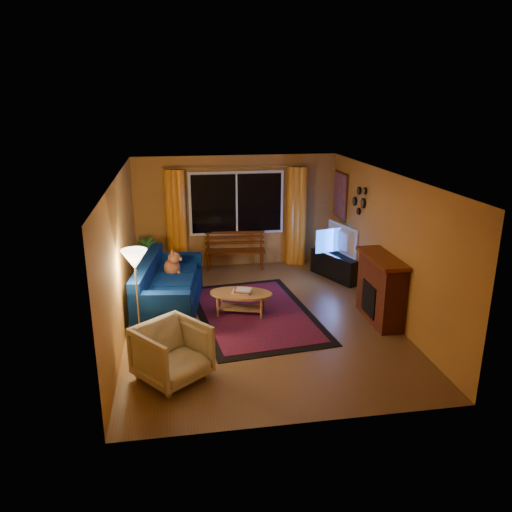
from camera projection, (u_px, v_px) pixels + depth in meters
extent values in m
cube|color=brown|center=(259.00, 319.00, 8.74)|extent=(4.50, 6.00, 0.02)
cube|color=white|center=(259.00, 175.00, 7.98)|extent=(4.50, 6.00, 0.02)
cube|color=#BB7C32|center=(236.00, 211.00, 11.19)|extent=(4.50, 0.02, 2.50)
cube|color=#BB7C32|center=(120.00, 257.00, 8.01)|extent=(0.02, 6.00, 2.50)
cube|color=#BB7C32|center=(386.00, 244.00, 8.71)|extent=(0.02, 6.00, 2.50)
cube|color=black|center=(237.00, 203.00, 11.07)|extent=(2.00, 0.02, 1.30)
cylinder|color=#BF8C3F|center=(237.00, 167.00, 10.78)|extent=(3.20, 0.03, 0.03)
cylinder|color=orange|center=(176.00, 221.00, 10.90)|extent=(0.36, 0.36, 2.24)
cylinder|color=orange|center=(296.00, 216.00, 11.31)|extent=(0.36, 0.36, 2.24)
cube|color=#512007|center=(235.00, 260.00, 11.25)|extent=(1.37, 0.52, 0.40)
imported|color=#235B1E|center=(147.00, 258.00, 10.60)|extent=(0.52, 0.52, 0.87)
cube|color=#031748|center=(170.00, 285.00, 8.97)|extent=(1.29, 2.40, 0.92)
imported|color=beige|center=(172.00, 350.00, 6.73)|extent=(1.15, 1.14, 0.87)
cylinder|color=#BF8C3F|center=(137.00, 296.00, 7.72)|extent=(0.27, 0.27, 1.51)
cube|color=maroon|center=(254.00, 313.00, 8.91)|extent=(2.31, 3.32, 0.02)
cylinder|color=#AE7941|center=(241.00, 303.00, 8.86)|extent=(1.39, 1.39, 0.41)
cube|color=black|center=(337.00, 266.00, 10.63)|extent=(0.90, 1.34, 0.53)
imported|color=black|center=(339.00, 240.00, 10.46)|extent=(0.41, 1.09, 0.62)
cube|color=maroon|center=(381.00, 290.00, 8.51)|extent=(0.40, 1.20, 1.10)
cube|color=#D74C0F|center=(340.00, 195.00, 10.88)|extent=(0.04, 0.76, 0.96)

